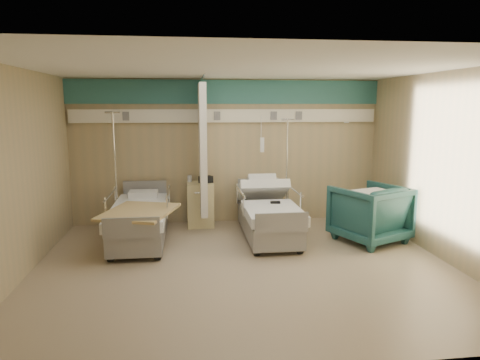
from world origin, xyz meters
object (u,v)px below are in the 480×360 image
bed_left (140,225)px  iv_stand_left (117,207)px  bedside_cabinet (200,204)px  iv_stand_right (286,204)px  visitor_armchair (369,213)px  bed_right (268,220)px

bed_left → iv_stand_left: size_ratio=0.98×
bedside_cabinet → iv_stand_right: size_ratio=0.41×
bedside_cabinet → visitor_armchair: size_ratio=0.79×
visitor_armchair → iv_stand_left: 4.50m
bedside_cabinet → iv_stand_left: 1.54m
bed_right → bedside_cabinet: 1.46m
visitor_armchair → iv_stand_left: bearing=-38.4°
iv_stand_right → bedside_cabinet: bearing=175.8°
bedside_cabinet → iv_stand_left: bearing=-173.9°
bedside_cabinet → iv_stand_right: iv_stand_right is taller
bed_right → bed_left: same height
bed_left → iv_stand_right: (2.70, 0.78, 0.11)m
bedside_cabinet → visitor_armchair: (2.82, -1.30, 0.06)m
bed_right → iv_stand_left: size_ratio=0.98×
bed_right → iv_stand_right: size_ratio=1.05×
visitor_armchair → bed_left: bearing=-29.7°
bed_right → bed_left: bearing=180.0°
iv_stand_right → iv_stand_left: size_ratio=0.94×
bed_right → iv_stand_right: bearing=57.3°
bed_right → iv_stand_left: (-2.68, 0.74, 0.13)m
bed_right → visitor_armchair: 1.73m
visitor_armchair → iv_stand_left: size_ratio=0.49×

